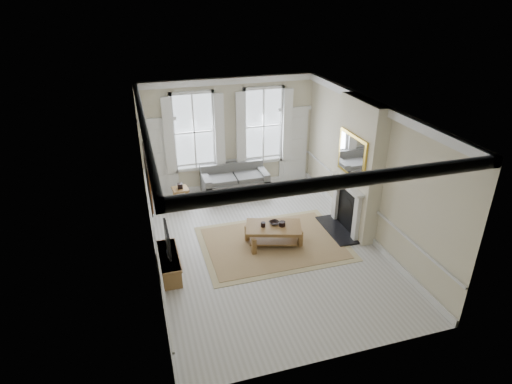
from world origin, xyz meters
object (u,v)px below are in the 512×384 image
object	(u,v)px
sofa	(234,182)
coffee_table	(274,229)
side_table	(180,192)
tv_stand	(169,264)

from	to	relation	value
sofa	coffee_table	xyz separation A→B (m)	(0.22, -3.02, 0.05)
sofa	coffee_table	distance (m)	3.03
coffee_table	sofa	bearing A→B (deg)	111.74
coffee_table	side_table	bearing A→B (deg)	142.39
tv_stand	sofa	bearing A→B (deg)	55.86
side_table	coffee_table	xyz separation A→B (m)	(1.88, -2.71, -0.01)
sofa	coffee_table	size ratio (longest dim) A/B	1.30
sofa	side_table	size ratio (longest dim) A/B	3.69
side_table	coffee_table	distance (m)	3.30
side_table	coffee_table	world-z (taller)	side_table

